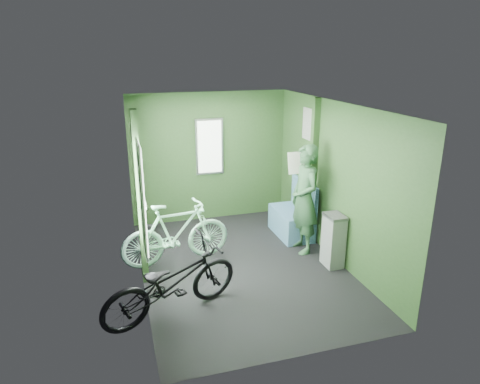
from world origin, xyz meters
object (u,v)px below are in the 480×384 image
Objects in this scene: bicycle_black at (174,316)px; bench_seat at (293,219)px; bicycle_mint at (178,263)px; passenger at (305,199)px; waste_box at (333,240)px.

bicycle_black is 2.89m from bench_seat.
bicycle_mint is 0.95× the size of passenger.
passenger is at bearing -81.57° from bicycle_black.
waste_box is at bearing -95.97° from bicycle_black.
waste_box reaches higher than bicycle_mint.
bench_seat is (-0.11, 1.17, -0.12)m from waste_box.
bicycle_mint is 2.04× the size of waste_box.
bicycle_mint is 2.28m from waste_box.
waste_box is 1.18m from bench_seat.
waste_box is 0.84× the size of bench_seat.
bicycle_black is 1.08× the size of bicycle_mint.
bicycle_black is 2.19× the size of waste_box.
passenger is 1.80× the size of bench_seat.
bicycle_mint is 1.71× the size of bench_seat.
bench_seat is (2.27, 1.77, 0.27)m from bicycle_black.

